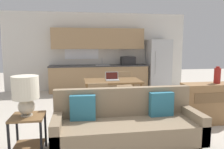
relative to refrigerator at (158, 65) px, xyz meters
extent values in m
plane|color=beige|center=(-2.11, -4.23, -0.89)|extent=(20.00, 20.00, 0.00)
cube|color=silver|center=(-2.11, 0.40, 0.46)|extent=(6.40, 0.06, 2.70)
cube|color=white|center=(-2.68, 0.37, 0.69)|extent=(1.17, 0.01, 0.95)
cube|color=tan|center=(-2.11, 0.06, -0.46)|extent=(3.33, 0.62, 0.86)
cube|color=#38383A|center=(-2.11, 0.06, -0.01)|extent=(3.36, 0.65, 0.04)
cube|color=#B2B5B7|center=(-1.99, 0.01, 0.02)|extent=(0.48, 0.36, 0.01)
cylinder|color=#B7BABC|center=(-1.99, 0.18, 0.13)|extent=(0.02, 0.02, 0.24)
cube|color=tan|center=(-2.11, 0.20, 0.91)|extent=(3.17, 0.34, 0.70)
cube|color=black|center=(-1.10, 0.01, 0.15)|extent=(0.48, 0.36, 0.28)
cube|color=#B7BABC|center=(0.00, 0.00, 0.00)|extent=(0.76, 0.71, 1.77)
cylinder|color=silver|center=(-0.23, -0.37, 0.09)|extent=(0.02, 0.02, 0.80)
cube|color=brown|center=(-2.00, -2.19, -0.17)|extent=(1.36, 0.81, 0.04)
cylinder|color=brown|center=(-2.62, -2.54, -0.54)|extent=(0.05, 0.05, 0.69)
cylinder|color=brown|center=(-1.38, -2.54, -0.54)|extent=(0.05, 0.05, 0.69)
cylinder|color=brown|center=(-2.62, -1.85, -0.54)|extent=(0.05, 0.05, 0.69)
cylinder|color=brown|center=(-1.38, -1.85, -0.54)|extent=(0.05, 0.05, 0.69)
cylinder|color=#3D2D1E|center=(-1.05, -4.54, -0.84)|extent=(0.05, 0.05, 0.10)
cylinder|color=#3D2D1E|center=(-3.14, -3.90, -0.84)|extent=(0.05, 0.05, 0.10)
cylinder|color=#3D2D1E|center=(-1.05, -3.90, -0.84)|extent=(0.05, 0.05, 0.10)
cube|color=#847056|center=(-2.09, -4.22, -0.63)|extent=(2.29, 0.80, 0.31)
cube|color=#847056|center=(-2.09, -3.89, -0.39)|extent=(2.29, 0.14, 0.79)
cube|color=#847056|center=(-3.17, -4.22, -0.56)|extent=(0.14, 0.80, 0.45)
cube|color=#847056|center=(-1.02, -4.22, -0.56)|extent=(0.14, 0.80, 0.45)
cube|color=teal|center=(-2.78, -4.02, -0.27)|extent=(0.41, 0.14, 0.40)
cube|color=teal|center=(-1.48, -4.02, -0.27)|extent=(0.40, 0.14, 0.40)
cube|color=brown|center=(-3.57, -4.20, -0.32)|extent=(0.46, 0.46, 0.03)
cube|color=brown|center=(-3.57, -4.20, -0.76)|extent=(0.41, 0.41, 0.02)
cube|color=black|center=(-3.78, -4.41, -0.61)|extent=(0.03, 0.03, 0.55)
cube|color=black|center=(-3.36, -4.41, -0.61)|extent=(0.03, 0.03, 0.55)
cube|color=black|center=(-3.78, -3.99, -0.61)|extent=(0.03, 0.03, 0.55)
cube|color=black|center=(-3.36, -3.99, -0.61)|extent=(0.03, 0.03, 0.55)
cylinder|color=#B2A893|center=(-3.58, -4.20, -0.29)|extent=(0.16, 0.16, 0.02)
sphere|color=#B2A893|center=(-3.58, -4.20, -0.17)|extent=(0.23, 0.23, 0.23)
cylinder|color=beige|center=(-3.58, -4.20, 0.11)|extent=(0.37, 0.37, 0.33)
cube|color=olive|center=(-0.25, -3.42, -0.48)|extent=(1.01, 0.41, 0.82)
cube|color=brown|center=(-0.25, -3.63, -0.31)|extent=(0.81, 0.01, 0.20)
cylinder|color=maroon|center=(-0.06, -3.43, 0.09)|extent=(0.13, 0.13, 0.31)
cylinder|color=maroon|center=(-0.06, -3.43, 0.26)|extent=(0.07, 0.07, 0.03)
cube|color=#997A56|center=(-2.44, -2.91, -0.43)|extent=(0.44, 0.44, 0.04)
cube|color=#997A56|center=(-2.45, -3.11, -0.23)|extent=(0.40, 0.05, 0.35)
cylinder|color=black|center=(-2.26, -2.75, -0.67)|extent=(0.03, 0.03, 0.44)
cylinder|color=black|center=(-2.60, -2.73, -0.67)|extent=(0.03, 0.03, 0.44)
cylinder|color=black|center=(-2.28, -3.09, -0.67)|extent=(0.03, 0.03, 0.44)
cylinder|color=black|center=(-2.62, -3.07, -0.67)|extent=(0.03, 0.03, 0.44)
cube|color=#997A56|center=(-1.57, -1.52, -0.43)|extent=(0.47, 0.47, 0.04)
cube|color=#997A56|center=(-1.54, -1.33, -0.23)|extent=(0.40, 0.08, 0.35)
cylinder|color=black|center=(-1.75, -1.67, -0.67)|extent=(0.03, 0.03, 0.44)
cylinder|color=black|center=(-1.42, -1.71, -0.67)|extent=(0.03, 0.03, 0.44)
cylinder|color=black|center=(-1.71, -1.34, -0.67)|extent=(0.03, 0.03, 0.44)
cylinder|color=black|center=(-1.38, -1.38, -0.67)|extent=(0.03, 0.03, 0.44)
cube|color=#B7BABC|center=(-2.01, -2.22, -0.14)|extent=(0.33, 0.23, 0.02)
cube|color=#B7BABC|center=(-2.01, -2.10, -0.05)|extent=(0.32, 0.06, 0.20)
cube|color=#4C1914|center=(-2.01, -2.11, -0.05)|extent=(0.29, 0.05, 0.17)
camera|label=1|loc=(-2.85, -7.38, 0.71)|focal=35.00mm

